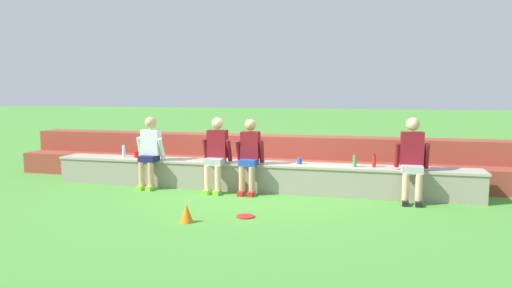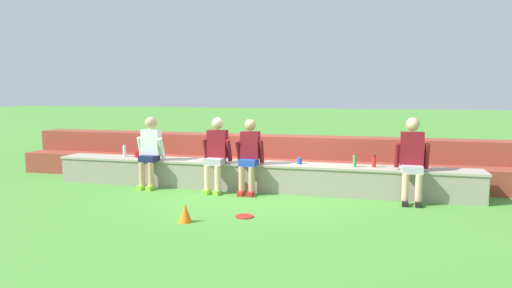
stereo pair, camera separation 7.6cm
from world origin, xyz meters
name	(u,v)px [view 2 (the right image)]	position (x,y,z in m)	size (l,w,h in m)	color
ground_plane	(250,193)	(0.00, 0.00, 0.00)	(80.00, 80.00, 0.00)	#4C9338
stone_seating_wall	(254,175)	(0.00, 0.27, 0.28)	(7.96, 0.59, 0.52)	gray
brick_bleachers	(268,161)	(0.00, 1.41, 0.37)	(11.00, 1.15, 0.90)	brown
person_far_left	(150,150)	(-1.97, -0.03, 0.73)	(0.52, 0.49, 1.35)	tan
person_left_of_center	(216,152)	(-0.64, -0.04, 0.73)	(0.54, 0.55, 1.36)	beige
person_center	(249,154)	(-0.01, -0.03, 0.72)	(0.51, 0.51, 1.34)	tan
person_right_of_center	(412,157)	(2.76, -0.02, 0.76)	(0.55, 0.56, 1.41)	#DBAD89
water_bottle_near_right	(374,161)	(2.16, 0.27, 0.62)	(0.07, 0.07, 0.22)	red
water_bottle_near_left	(355,161)	(1.83, 0.23, 0.63)	(0.06, 0.06, 0.23)	green
water_bottle_mid_left	(124,151)	(-2.73, 0.32, 0.63)	(0.06, 0.06, 0.24)	silver
plastic_cup_right_end	(137,154)	(-2.44, 0.29, 0.58)	(0.09, 0.09, 0.13)	red
plastic_cup_middle	(299,161)	(0.85, 0.30, 0.57)	(0.09, 0.09, 0.11)	blue
frisbee	(244,216)	(0.33, -1.56, 0.01)	(0.27, 0.27, 0.02)	red
sports_cone	(185,213)	(-0.40, -2.03, 0.13)	(0.20, 0.20, 0.27)	orange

